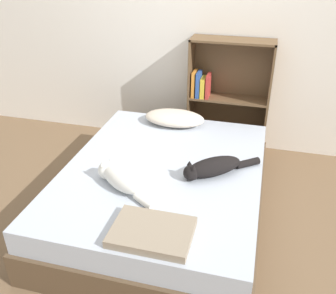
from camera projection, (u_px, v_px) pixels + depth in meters
name	position (u px, v px, depth m)	size (l,w,h in m)	color
ground_plane	(163.00, 213.00, 2.98)	(8.00, 8.00, 0.00)	brown
wall_back	(201.00, 20.00, 3.51)	(8.00, 0.06, 2.50)	white
bed	(163.00, 192.00, 2.88)	(1.47, 1.88, 0.43)	brown
pillow	(175.00, 118.00, 3.41)	(0.55, 0.32, 0.12)	beige
cat_light	(118.00, 178.00, 2.54)	(0.49, 0.37, 0.15)	white
cat_dark	(213.00, 167.00, 2.66)	(0.53, 0.44, 0.14)	black
bookshelf	(226.00, 95.00, 3.66)	(0.77, 0.26, 1.13)	brown
blanket_fold	(152.00, 232.00, 2.13)	(0.46, 0.34, 0.05)	gray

